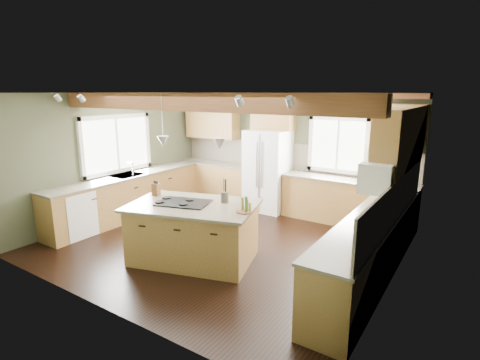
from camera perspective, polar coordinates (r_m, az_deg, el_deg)
The scene contains 37 objects.
floor at distance 6.75m, azimuth -2.56°, elevation -9.50°, with size 5.60×5.60×0.00m, color black.
ceiling at distance 6.23m, azimuth -2.82°, elevation 13.14°, with size 5.60×5.60×0.00m, color silver.
wall_back at distance 8.48m, azimuth 7.30°, elevation 4.27°, with size 5.60×5.60×0.00m, color #444A34.
wall_left at distance 8.30m, azimuth -18.58°, elevation 3.48°, with size 5.00×5.00×0.00m, color #444A34.
wall_right at distance 5.28m, azimuth 22.80°, elevation -2.22°, with size 5.00×5.00×0.00m, color #444A34.
ceiling_beam at distance 5.60m, azimuth -7.72°, elevation 11.69°, with size 5.55×0.26×0.26m, color #592D19.
soffit_trim at distance 8.29m, azimuth 7.24°, elevation 12.68°, with size 5.55×0.20×0.10m, color #592D19.
backsplash_back at distance 8.48m, azimuth 7.24°, elevation 3.66°, with size 5.58×0.03×0.58m, color brown.
backsplash_right at distance 5.35m, azimuth 22.66°, elevation -3.00°, with size 0.03×3.70×0.58m, color brown.
base_cab_back_left at distance 9.32m, azimuth -3.61°, elevation -0.22°, with size 2.02×0.60×0.88m, color brown.
counter_back_left at distance 9.22m, azimuth -3.65°, elevation 2.56°, with size 2.06×0.64×0.04m, color #474134.
base_cab_back_right at distance 7.86m, azimuth 15.94°, elevation -3.29°, with size 2.62×0.60×0.88m, color brown.
counter_back_right at distance 7.75m, azimuth 16.15°, elevation -0.03°, with size 2.66×0.64×0.04m, color #474134.
base_cab_left at distance 8.28m, azimuth -16.58°, elevation -2.50°, with size 0.60×3.70×0.88m, color brown.
counter_left at distance 8.17m, azimuth -16.79°, elevation 0.61°, with size 0.64×3.74×0.04m, color #474134.
base_cab_right at distance 5.65m, azimuth 19.08°, elevation -10.12°, with size 0.60×3.70×0.88m, color brown.
counter_right at distance 5.49m, azimuth 19.45°, elevation -5.70°, with size 0.64×3.74×0.04m, color #474134.
upper_cab_back_left at distance 9.30m, azimuth -4.28°, elevation 9.17°, with size 1.40×0.35×0.90m, color brown.
upper_cab_over_fridge at distance 8.37m, azimuth 5.06°, elevation 10.07°, with size 0.96×0.35×0.70m, color brown.
upper_cab_right at distance 6.06m, azimuth 23.36°, elevation 5.91°, with size 0.35×2.20×0.90m, color brown.
upper_cab_back_corner at distance 7.51m, azimuth 22.90°, elevation 7.18°, with size 0.90×0.35×0.90m, color brown.
window_left at distance 8.28m, azimuth -18.35°, elevation 5.23°, with size 0.04×1.60×1.05m, color white.
window_back at distance 8.00m, azimuth 14.73°, elevation 5.21°, with size 1.10×0.04×1.00m, color white.
sink at distance 8.17m, azimuth -16.79°, elevation 0.64°, with size 0.50×0.65×0.03m, color #262628.
faucet at distance 8.01m, azimuth -16.03°, elevation 1.50°, with size 0.02×0.02×0.28m, color #B2B2B7.
dishwasher at distance 7.55m, azimuth -24.05°, elevation -4.73°, with size 0.60×0.60×0.84m, color white.
oven at distance 4.53m, azimuth 14.61°, elevation -16.06°, with size 0.60×0.72×0.84m, color white.
microwave at distance 5.21m, azimuth 20.57°, elevation 0.63°, with size 0.40×0.70×0.38m, color white.
pendant_left at distance 5.85m, azimuth -11.64°, elevation 5.80°, with size 0.18×0.18×0.16m, color #B2B2B7.
pendant_right at distance 5.48m, azimuth -3.13°, elevation 5.56°, with size 0.18×0.18×0.16m, color #B2B2B7.
refrigerator at distance 8.36m, azimuth 4.22°, elevation 1.42°, with size 0.90×0.74×1.80m, color white.
island at distance 6.01m, azimuth -7.11°, elevation -8.05°, with size 1.83×1.12×0.88m, color brown.
island_top at distance 5.86m, azimuth -7.23°, elevation -3.85°, with size 1.95×1.24×0.04m, color #474134.
cooktop at distance 5.91m, azimuth -8.60°, elevation -3.44°, with size 0.79×0.53×0.02m, color black.
knife_block at distance 6.42m, azimuth -12.67°, elevation -1.42°, with size 0.12×0.09×0.20m, color brown.
utensil_crock at distance 5.89m, azimuth -2.36°, elevation -2.59°, with size 0.13×0.13×0.17m, color #3F3933.
bottle_tray at distance 5.40m, azimuth 0.67°, elevation -3.72°, with size 0.25×0.25×0.23m, color #5A331B, non-canonical shape.
Camera 1 is at (3.66, -5.03, 2.62)m, focal length 28.00 mm.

